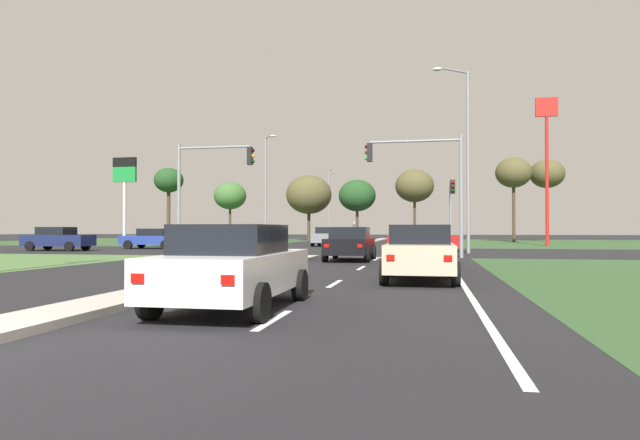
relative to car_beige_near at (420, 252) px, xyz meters
name	(u,v)px	position (x,y,z in m)	size (l,w,h in m)	color
ground_plane	(334,251)	(-5.73, 19.47, -0.80)	(200.00, 200.00, 0.00)	black
grass_verge_far_left	(153,241)	(-31.23, 43.97, -0.80)	(35.00, 35.00, 0.01)	#2D4C28
grass_verge_far_right	(629,243)	(19.77, 43.97, -0.80)	(35.00, 35.00, 0.01)	#2D4C28
median_island_near	(232,274)	(-5.73, 0.47, -0.73)	(1.20, 22.00, 0.14)	#ADA89E
median_island_far	(372,241)	(-5.73, 44.47, -0.73)	(1.20, 36.00, 0.14)	gray
lane_dash_near	(273,320)	(-2.23, -7.19, -0.80)	(0.14, 2.00, 0.01)	silver
lane_dash_second	(335,284)	(-2.23, -1.19, -0.80)	(0.14, 2.00, 0.01)	silver
lane_dash_third	(361,268)	(-2.23, 4.81, -0.80)	(0.14, 2.00, 0.01)	silver
lane_dash_fourth	(376,259)	(-2.23, 10.81, -0.80)	(0.14, 2.00, 0.01)	silver
lane_dash_fifth	(385,254)	(-2.23, 16.81, -0.80)	(0.14, 2.00, 0.01)	silver
edge_line_right	(459,277)	(1.12, 1.47, -0.80)	(0.14, 24.00, 0.01)	silver
stop_bar_near	(385,258)	(-1.93, 12.47, -0.80)	(6.40, 0.50, 0.01)	silver
crosswalk_bar_near	(209,254)	(-12.13, 14.27, -0.80)	(0.70, 2.80, 0.01)	silver
crosswalk_bar_second	(228,254)	(-10.98, 14.27, -0.80)	(0.70, 2.80, 0.01)	silver
crosswalk_bar_third	(247,254)	(-9.83, 14.27, -0.80)	(0.70, 2.80, 0.01)	silver
crosswalk_bar_fourth	(267,255)	(-8.68, 14.27, -0.80)	(0.70, 2.80, 0.01)	silver
crosswalk_bar_fifth	(287,255)	(-7.53, 14.27, -0.80)	(0.70, 2.80, 0.01)	silver
car_beige_near	(420,252)	(0.00, 0.00, 0.00)	(2.03, 4.24, 1.58)	#BCAD8E
car_black_second	(350,243)	(-3.31, 9.64, -0.02)	(2.09, 4.43, 1.54)	black
car_maroon_third	(419,247)	(-0.11, 5.57, -0.04)	(1.94, 4.32, 1.49)	maroon
car_white_fourth	(233,266)	(-3.29, -6.14, -0.01)	(2.06, 4.40, 1.55)	silver
car_navy_fifth	(58,239)	(-23.94, 17.10, 0.00)	(4.55, 1.96, 1.58)	#161E47
car_grey_sixth	(327,236)	(-8.11, 30.10, 0.01)	(2.08, 4.58, 1.59)	slate
car_red_seventh	(423,239)	(-0.07, 20.11, 0.00)	(4.57, 1.97, 1.58)	#A31919
car_blue_eighth	(153,238)	(-19.49, 21.70, -0.05)	(4.50, 2.10, 1.47)	navy
traffic_signal_near_right	(427,174)	(0.17, 12.87, 3.45)	(4.96, 0.32, 6.19)	gray
traffic_signal_far_right	(451,200)	(1.87, 24.63, 2.66)	(0.32, 3.87, 5.07)	gray
traffic_signal_near_left	(205,179)	(-11.81, 12.87, 3.40)	(4.46, 0.32, 6.17)	gray
street_lamp_second	(465,152)	(2.44, 18.27, 5.24)	(2.20, 1.77, 10.90)	gray
street_lamp_third	(266,185)	(-13.95, 31.89, 4.58)	(1.50, 1.75, 9.69)	gray
street_lamp_fourth	(329,200)	(-14.04, 64.37, 4.87)	(0.56, 2.56, 10.18)	gray
pedestrian_at_median	(354,231)	(-5.98, 31.56, 0.50)	(0.34, 0.34, 1.90)	#4C4C4C
fastfood_pole_sign	(547,139)	(10.13, 33.88, 8.29)	(1.80, 0.40, 12.57)	red
fuel_price_totem	(125,182)	(-21.55, 21.27, 4.08)	(1.80, 0.24, 6.67)	silver
treeline_near	(169,181)	(-31.84, 49.16, 6.64)	(3.66, 3.66, 9.13)	#423323
treeline_second	(230,196)	(-24.12, 50.32, 4.77)	(4.05, 4.05, 7.32)	#423323
treeline_third	(309,195)	(-13.93, 49.95, 4.77)	(5.52, 5.52, 7.94)	#423323
treeline_fourth	(357,196)	(-7.55, 46.05, 4.35)	(4.17, 4.17, 6.95)	#423323
treeline_fifth	(415,186)	(-1.20, 46.39, 5.37)	(4.26, 4.26, 8.01)	#423323
treeline_sixth	(547,174)	(13.46, 50.45, 6.81)	(3.80, 3.80, 9.28)	#423323
treeline_seventh	(514,173)	(9.54, 48.35, 6.79)	(3.91, 3.91, 9.32)	#423323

